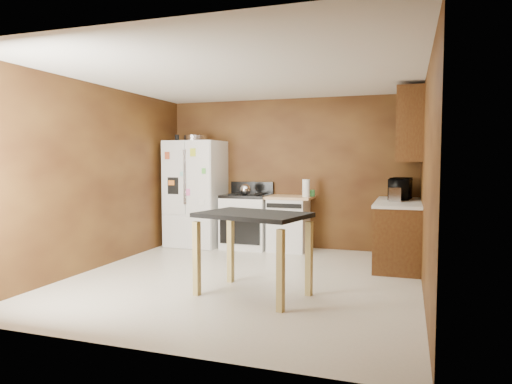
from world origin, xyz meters
The scene contains 18 objects.
floor centered at (0.00, 0.00, 0.00)m, with size 4.50×4.50×0.00m, color silver.
ceiling centered at (0.00, 0.00, 2.50)m, with size 4.50×4.50×0.00m, color white.
wall_back centered at (0.00, 2.25, 1.25)m, with size 4.20×4.20×0.00m, color brown.
wall_front centered at (0.00, -2.25, 1.25)m, with size 4.20×4.20×0.00m, color brown.
wall_left centered at (-2.10, 0.00, 1.25)m, with size 4.50×4.50×0.00m, color brown.
wall_right centered at (2.10, 0.00, 1.25)m, with size 4.50×4.50×0.00m, color brown.
roasting_pan centered at (-1.57, 1.92, 1.85)m, with size 0.40×0.40×0.10m, color silver.
pen_cup centered at (-1.87, 1.81, 1.85)m, with size 0.07×0.07×0.11m, color black.
kettle centered at (-0.62, 1.79, 0.99)m, with size 0.18×0.18×0.18m, color silver.
paper_towel centered at (0.38, 1.87, 1.03)m, with size 0.12×0.12×0.28m, color white.
green_canister centered at (0.45, 2.01, 0.94)m, with size 0.10×0.10×0.11m, color #42AC58.
toaster centered at (1.74, 1.43, 1.00)m, with size 0.16×0.27×0.20m, color silver.
microwave centered at (1.82, 1.79, 1.04)m, with size 0.51×0.35×0.28m, color black.
refrigerator centered at (-1.55, 1.86, 0.90)m, with size 0.90×0.80×1.80m.
gas_range centered at (-0.64, 1.92, 0.46)m, with size 0.76×0.68×1.10m.
dishwasher centered at (0.08, 1.95, 0.45)m, with size 0.78×0.63×0.89m.
right_cabinets centered at (1.84, 1.48, 0.91)m, with size 0.63×1.58×2.45m.
island centered at (0.33, -0.61, 0.76)m, with size 1.27×1.00×0.91m.
Camera 1 is at (1.91, -5.23, 1.47)m, focal length 32.00 mm.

